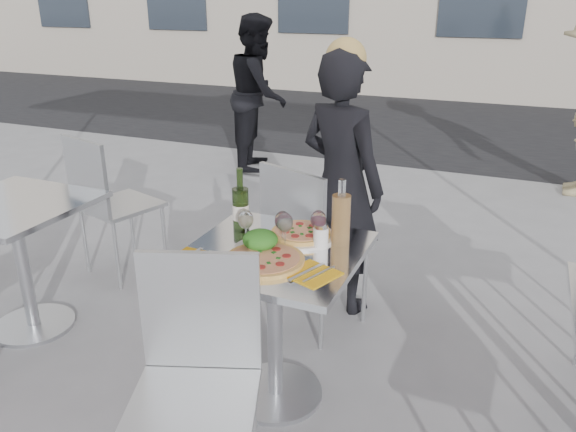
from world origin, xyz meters
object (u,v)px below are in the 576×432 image
at_px(chair_far, 307,236).
at_px(pedestrian_a, 259,93).
at_px(pizza_far, 301,234).
at_px(wineglass_red_b, 318,221).
at_px(carafe, 341,218).
at_px(wineglass_white_b, 285,224).
at_px(chair_near, 196,367).
at_px(main_table, 275,294).
at_px(salad_plate, 260,242).
at_px(napkin_right, 312,273).
at_px(wine_bottle, 241,207).
at_px(wineglass_red_a, 283,222).
at_px(wineglass_white_a, 246,221).
at_px(side_table_left, 18,240).
at_px(side_chair_lfar, 106,196).
at_px(woman_diner, 341,184).
at_px(pizza_near, 264,260).
at_px(sugar_shaker, 321,236).
at_px(napkin_left, 192,259).

bearing_deg(chair_far, pedestrian_a, -38.85).
distance_m(pizza_far, wineglass_red_b, 0.14).
distance_m(pedestrian_a, carafe, 3.77).
distance_m(carafe, wineglass_white_b, 0.24).
bearing_deg(chair_near, main_table, 67.46).
distance_m(salad_plate, napkin_right, 0.31).
relative_size(wine_bottle, wineglass_red_a, 1.87).
distance_m(wineglass_white_a, napkin_right, 0.41).
bearing_deg(main_table, side_table_left, 180.00).
bearing_deg(main_table, pedestrian_a, 116.61).
distance_m(side_chair_lfar, wineglass_red_b, 1.76).
height_order(chair_far, pedestrian_a, pedestrian_a).
distance_m(wineglass_white_b, wineglass_red_b, 0.14).
xyz_separation_m(pedestrian_a, salad_plate, (1.65, -3.42, -0.01)).
bearing_deg(woman_diner, carafe, 128.56).
bearing_deg(pizza_near, side_table_left, 175.41).
bearing_deg(wineglass_white_b, side_chair_lfar, 156.84).
xyz_separation_m(main_table, chair_near, (-0.03, -0.60, 0.02)).
xyz_separation_m(pedestrian_a, wineglass_white_b, (1.74, -3.37, 0.06)).
height_order(main_table, chair_near, chair_near).
bearing_deg(chair_near, chair_far, 72.30).
xyz_separation_m(pizza_near, wineglass_white_a, (-0.15, 0.13, 0.10)).
relative_size(main_table, sugar_shaker, 7.01).
distance_m(pedestrian_a, wineglass_red_a, 3.77).
relative_size(side_table_left, chair_far, 0.78).
distance_m(pizza_near, sugar_shaker, 0.28).
bearing_deg(wineglass_red_a, wine_bottle, 161.36).
distance_m(chair_near, pizza_far, 0.80).
height_order(main_table, carafe, carafe).
xyz_separation_m(carafe, napkin_right, (-0.01, -0.32, -0.11)).
relative_size(salad_plate, napkin_left, 1.10).
bearing_deg(wineglass_white_b, pedestrian_a, 117.33).
relative_size(pizza_far, napkin_left, 1.52).
height_order(chair_far, wineglass_white_b, chair_far).
distance_m(salad_plate, napkin_left, 0.29).
relative_size(chair_near, sugar_shaker, 8.80).
distance_m(chair_far, salad_plate, 0.64).
relative_size(woman_diner, sugar_shaker, 14.07).
xyz_separation_m(wineglass_white_a, napkin_left, (-0.13, -0.22, -0.11)).
relative_size(wineglass_white_b, wineglass_red_b, 1.00).
distance_m(wine_bottle, wineglass_red_b, 0.38).
xyz_separation_m(chair_far, woman_diner, (0.07, 0.37, 0.19)).
height_order(carafe, wineglass_white_a, carafe).
bearing_deg(wine_bottle, sugar_shaker, -5.29).
bearing_deg(side_table_left, salad_plate, -0.67).
relative_size(chair_near, wineglass_red_a, 5.98).
height_order(main_table, pizza_near, pizza_near).
bearing_deg(napkin_left, side_chair_lfar, 145.66).
bearing_deg(wineglass_red_a, chair_far, 99.57).
bearing_deg(wineglass_red_b, salad_plate, -145.46).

